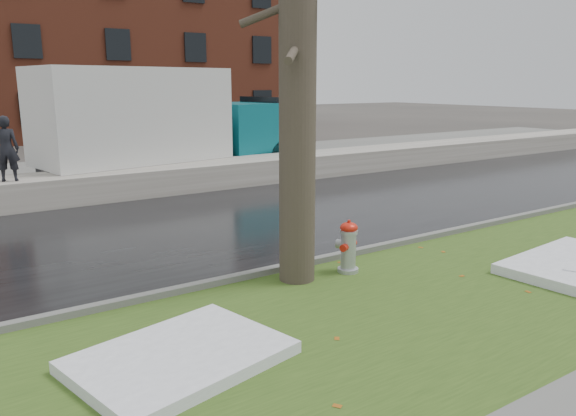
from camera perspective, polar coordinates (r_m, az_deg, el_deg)
ground at (r=8.86m, az=6.26°, el=-7.62°), size 120.00×120.00×0.00m
verge at (r=8.01m, az=12.10°, el=-9.94°), size 60.00×4.50×0.04m
road at (r=12.47m, az=-7.14°, el=-1.58°), size 60.00×7.00×0.03m
parking_lot at (r=20.30m, az=-18.08°, el=3.38°), size 60.00×9.00×0.03m
curb at (r=9.58m, az=2.40°, el=-5.55°), size 60.00×0.15×0.14m
snowbank at (r=16.19m, az=-13.92°, el=2.72°), size 60.00×1.60×0.75m
brick_building at (r=37.12m, az=-23.11°, el=14.65°), size 26.00×12.00×10.00m
bg_tree_right at (r=37.12m, az=1.38°, el=13.04°), size 1.40×1.62×6.50m
fire_hydrant at (r=9.12m, az=6.13°, el=-3.70°), size 0.43×0.41×0.87m
tree at (r=8.37m, az=1.00°, el=15.76°), size 1.38×1.50×6.90m
box_truck at (r=17.93m, az=-12.34°, el=8.47°), size 10.59×3.81×3.49m
worker at (r=14.90m, az=-26.71°, el=5.41°), size 0.65×0.53×1.56m
snow_patch_far at (r=6.48m, az=-10.90°, el=-14.63°), size 2.49×2.04×0.14m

